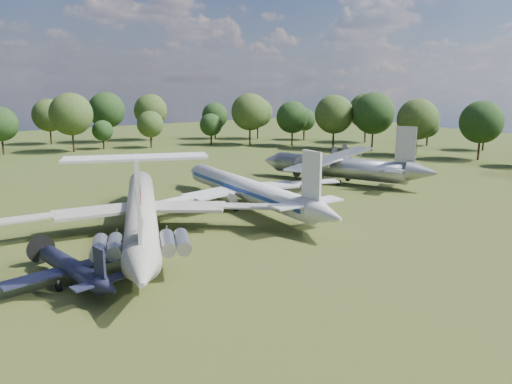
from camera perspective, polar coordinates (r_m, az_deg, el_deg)
ground at (r=62.88m, az=-8.28°, el=-4.85°), size 300.00×300.00×0.00m
il62_airliner at (r=62.50m, az=-12.96°, el=-2.81°), size 53.98×60.47×4.89m
tu104_jet at (r=74.73m, az=-1.00°, el=-0.14°), size 34.64×45.25×4.41m
an12_transport at (r=94.20m, az=9.45°, el=2.51°), size 44.71×46.65×4.81m
small_prop_west at (r=50.13m, az=-20.15°, el=-8.62°), size 15.33×19.05×2.51m
person_on_il62 at (r=48.44m, az=-13.10°, el=-3.35°), size 0.71×0.65×1.63m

